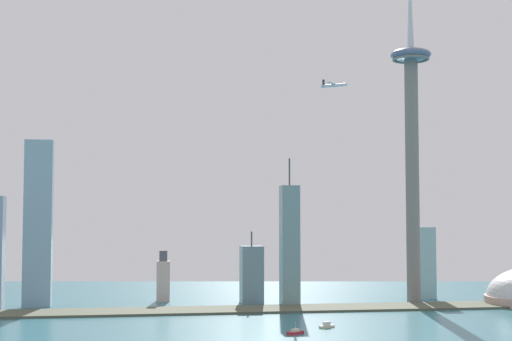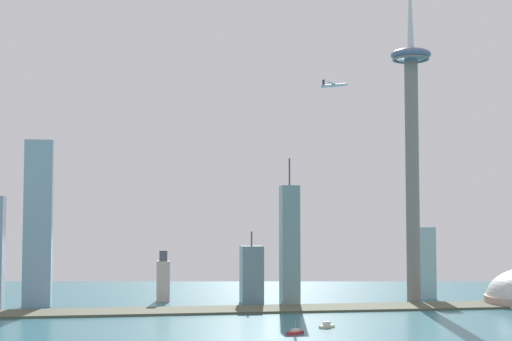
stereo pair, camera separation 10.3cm
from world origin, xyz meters
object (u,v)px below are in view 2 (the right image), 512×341
skyscraper_3 (163,279)px  skyscraper_6 (424,263)px  skyscraper_1 (290,245)px  boat_0 (327,326)px  skyscraper_7 (252,274)px  airplane (334,85)px  observation_tower (412,126)px  skyscraper_2 (38,223)px  boat_4 (295,332)px

skyscraper_3 → skyscraper_6: size_ratio=0.69×
skyscraper_1 → skyscraper_6: size_ratio=1.90×
skyscraper_6 → boat_0: size_ratio=5.58×
skyscraper_3 → skyscraper_7: (86.88, -27.85, 5.72)m
boat_0 → skyscraper_1: bearing=-119.7°
skyscraper_6 → airplane: 222.48m
skyscraper_6 → boat_0: 247.20m
airplane → boat_0: bearing=-72.6°
skyscraper_7 → skyscraper_3: bearing=162.2°
boat_0 → airplane: (36.66, 111.21, 207.50)m
observation_tower → skyscraper_6: (26.61, 39.24, -139.18)m
skyscraper_3 → airplane: size_ratio=2.17×
skyscraper_2 → skyscraper_6: bearing=2.1°
boat_4 → airplane: 257.87m
boat_0 → boat_4: 39.83m
boat_4 → airplane: bearing=-152.9°
skyscraper_1 → boat_0: skyscraper_1 is taller
skyscraper_7 → boat_4: bearing=-89.5°
skyscraper_2 → boat_0: 306.90m
observation_tower → skyscraper_2: bearing=176.1°
boat_0 → skyscraper_7: bearing=-109.3°
observation_tower → airplane: observation_tower is taller
skyscraper_2 → boat_0: bearing=-36.3°
skyscraper_7 → airplane: bearing=-44.2°
observation_tower → airplane: bearing=-156.4°
skyscraper_6 → skyscraper_7: size_ratio=1.05×
observation_tower → skyscraper_6: observation_tower is taller
skyscraper_2 → boat_4: bearing=-44.0°
skyscraper_2 → observation_tower: bearing=-3.9°
skyscraper_3 → airplane: bearing=-31.3°
skyscraper_2 → boat_0: size_ratio=11.89×
skyscraper_2 → skyscraper_7: size_ratio=2.24×
skyscraper_6 → boat_0: skyscraper_6 is taller
skyscraper_7 → boat_4: (1.82, -204.07, -26.85)m
boat_4 → skyscraper_2: bearing=-81.0°
skyscraper_3 → airplane: 260.74m
boat_0 → airplane: 238.26m
airplane → skyscraper_2: bearing=-157.6°
skyscraper_1 → skyscraper_2: skyscraper_2 is taller
boat_4 → skyscraper_7: bearing=-126.4°
boat_4 → skyscraper_6: bearing=-167.4°
skyscraper_1 → skyscraper_6: (153.32, 43.68, -20.64)m
observation_tower → skyscraper_1: 173.57m
skyscraper_7 → boat_0: (31.93, -177.99, -26.52)m
skyscraper_2 → skyscraper_7: (207.23, 2.16, -51.44)m
skyscraper_6 → skyscraper_7: bearing=-176.3°
skyscraper_1 → observation_tower: bearing=2.0°
skyscraper_6 → boat_0: bearing=-129.0°
boat_0 → airplane: size_ratio=0.57×
observation_tower → boat_0: 263.71m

